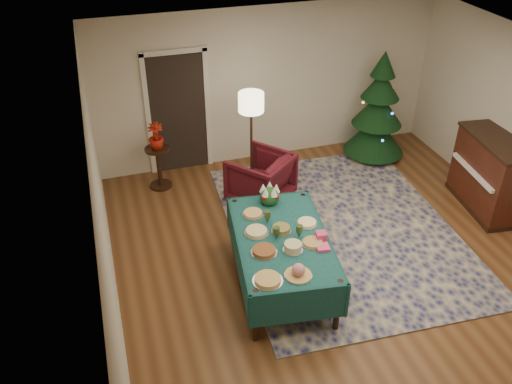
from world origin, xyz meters
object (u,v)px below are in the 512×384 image
object	(u,v)px
side_table	(159,168)
piano	(490,175)
gift_box	(321,236)
floor_lamp	(251,108)
buffet_table	(282,247)
potted_plant	(156,141)
armchair	(260,176)
christmas_tree	(378,111)

from	to	relation	value
side_table	piano	bearing A→B (deg)	-23.88
gift_box	side_table	size ratio (longest dim) A/B	0.17
gift_box	floor_lamp	size ratio (longest dim) A/B	0.07
gift_box	piano	bearing A→B (deg)	15.92
buffet_table	potted_plant	distance (m)	3.06
buffet_table	armchair	distance (m)	2.01
armchair	christmas_tree	bearing A→B (deg)	158.63
potted_plant	floor_lamp	bearing A→B (deg)	-15.60
armchair	potted_plant	size ratio (longest dim) A/B	2.04
armchair	christmas_tree	world-z (taller)	christmas_tree
buffet_table	christmas_tree	bearing A→B (deg)	44.88
side_table	buffet_table	bearing A→B (deg)	-68.49
side_table	piano	world-z (taller)	piano
side_table	potted_plant	size ratio (longest dim) A/B	1.68
armchair	piano	size ratio (longest dim) A/B	0.61
side_table	potted_plant	distance (m)	0.49
buffet_table	gift_box	distance (m)	0.52
side_table	gift_box	bearing A→B (deg)	-62.77
potted_plant	piano	xyz separation A→B (m)	(4.76, -2.11, -0.26)
armchair	floor_lamp	xyz separation A→B (m)	(-0.01, 0.46, 0.96)
buffet_table	piano	world-z (taller)	piano
floor_lamp	potted_plant	bearing A→B (deg)	164.40
buffet_table	armchair	world-z (taller)	armchair
potted_plant	piano	bearing A→B (deg)	-23.88
gift_box	armchair	distance (m)	2.19
floor_lamp	side_table	size ratio (longest dim) A/B	2.28
buffet_table	armchair	bearing A→B (deg)	79.91
side_table	christmas_tree	bearing A→B (deg)	-1.17
side_table	piano	xyz separation A→B (m)	(4.76, -2.11, 0.23)
potted_plant	piano	distance (m)	5.21
christmas_tree	floor_lamp	bearing A→B (deg)	-172.30
gift_box	christmas_tree	size ratio (longest dim) A/B	0.06
christmas_tree	piano	bearing A→B (deg)	-66.76
gift_box	piano	xyz separation A→B (m)	(3.20, 0.91, -0.24)
gift_box	potted_plant	bearing A→B (deg)	117.23
armchair	side_table	bearing A→B (deg)	-70.00
floor_lamp	side_table	distance (m)	1.84
side_table	potted_plant	xyz separation A→B (m)	(0.00, 0.00, 0.49)
gift_box	armchair	bearing A→B (deg)	92.30
piano	christmas_tree	bearing A→B (deg)	113.24
gift_box	buffet_table	bearing A→B (deg)	157.13
armchair	side_table	xyz separation A→B (m)	(-1.47, 0.87, -0.09)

